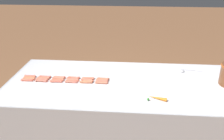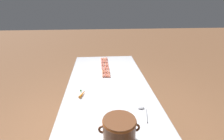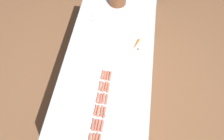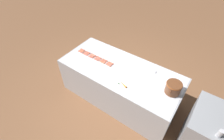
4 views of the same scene
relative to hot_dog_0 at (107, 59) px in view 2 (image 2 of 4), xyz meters
name	(u,v)px [view 2 (image 2 of 4)]	position (x,y,z in m)	size (l,w,h in m)	color
ground_plane	(109,134)	(0.03, 1.03, -0.86)	(20.00, 20.00, 0.00)	brown
griddle_counter	(108,110)	(0.03, 1.03, -0.44)	(1.08, 2.45, 0.85)	#ADAFB5
hot_dog_0	(107,59)	(0.00, 0.00, 0.00)	(0.03, 0.13, 0.02)	#D16854
hot_dog_1	(107,62)	(0.00, 0.16, 0.00)	(0.03, 0.13, 0.02)	#CD6754
hot_dog_2	(108,65)	(0.00, 0.32, 0.00)	(0.03, 0.13, 0.02)	#D36E56
hot_dog_3	(108,68)	(0.00, 0.47, 0.00)	(0.03, 0.13, 0.02)	#D76D54
hot_dog_4	(109,71)	(0.00, 0.62, 0.00)	(0.03, 0.13, 0.02)	#CD6E52
hot_dog_5	(109,75)	(0.00, 0.78, 0.00)	(0.03, 0.13, 0.02)	#D56F50
hot_dog_6	(105,59)	(0.03, 0.01, 0.00)	(0.03, 0.13, 0.02)	#D6724C
hot_dog_7	(105,62)	(0.03, 0.16, 0.00)	(0.03, 0.13, 0.02)	#CD6B4D
hot_dog_8	(106,65)	(0.03, 0.31, 0.00)	(0.03, 0.13, 0.02)	#D67255
hot_dog_9	(106,68)	(0.03, 0.46, 0.00)	(0.03, 0.13, 0.02)	#D76751
hot_dog_10	(107,71)	(0.03, 0.61, 0.00)	(0.03, 0.13, 0.02)	#CE6E54
hot_dog_11	(107,75)	(0.03, 0.77, 0.00)	(0.03, 0.13, 0.02)	#D86B4E
hot_dog_12	(103,59)	(0.06, 0.01, 0.00)	(0.02, 0.13, 0.02)	#C96F4D
hot_dog_13	(104,62)	(0.06, 0.15, 0.00)	(0.03, 0.13, 0.02)	#D66B55
hot_dog_14	(104,65)	(0.07, 0.32, 0.00)	(0.03, 0.13, 0.02)	#CD684C
hot_dog_15	(104,68)	(0.06, 0.47, 0.00)	(0.02, 0.13, 0.02)	#CF6D55
hot_dog_16	(105,72)	(0.07, 0.62, 0.00)	(0.03, 0.13, 0.02)	#D36B4F
hot_dog_17	(105,75)	(0.06, 0.77, 0.00)	(0.03, 0.13, 0.02)	#CC6854
hot_dog_18	(102,59)	(0.09, 0.01, 0.00)	(0.02, 0.13, 0.02)	#D7634C
hot_dog_19	(102,62)	(0.10, 0.16, 0.00)	(0.03, 0.13, 0.02)	#CF6A54
hot_dog_20	(102,65)	(0.10, 0.31, 0.00)	(0.03, 0.13, 0.02)	#D2644F
hot_dog_21	(102,68)	(0.10, 0.46, 0.00)	(0.03, 0.13, 0.02)	#D06953
hot_dog_22	(103,71)	(0.09, 0.61, 0.00)	(0.02, 0.13, 0.02)	#CC724C
hot_dog_23	(103,75)	(0.09, 0.77, 0.00)	(0.02, 0.13, 0.02)	#CE6E51
bean_pot	(119,129)	(0.01, 2.06, 0.11)	(0.33, 0.27, 0.21)	brown
serving_spoon	(143,110)	(-0.28, 1.67, 0.00)	(0.09, 0.27, 0.02)	#B7B7BC
carrot	(82,93)	(0.36, 1.29, 0.00)	(0.09, 0.18, 0.03)	orange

